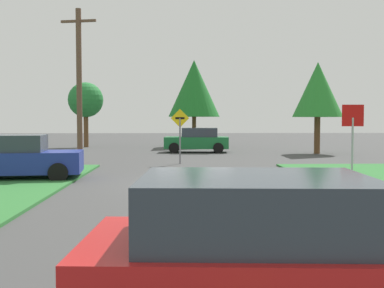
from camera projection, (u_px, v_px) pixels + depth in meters
ground_plane at (194, 183)px, 16.00m from camera, size 120.00×120.00×0.00m
lane_stripe_center at (212, 247)px, 8.01m from camera, size 0.20×14.00×0.01m
stop_sign at (353, 129)px, 15.49m from camera, size 0.71×0.07×2.66m
car_behind_on_main_road at (281, 259)px, 4.59m from camera, size 4.12×2.28×1.62m
parked_car_near_building at (16, 158)px, 16.90m from camera, size 4.63×2.53×1.62m
car_approaching_junction at (197, 140)px, 31.27m from camera, size 4.32×2.27×1.62m
utility_pole_mid at (79, 84)px, 23.25m from camera, size 1.79×0.49×7.60m
direction_sign at (180, 130)px, 23.00m from camera, size 0.90×0.10×2.69m
oak_tree_left at (86, 100)px, 37.01m from camera, size 2.75×2.75×5.09m
pine_tree_center at (318, 90)px, 29.84m from camera, size 3.15×3.15×5.80m
oak_tree_right at (194, 89)px, 37.43m from camera, size 4.08×4.08×6.89m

